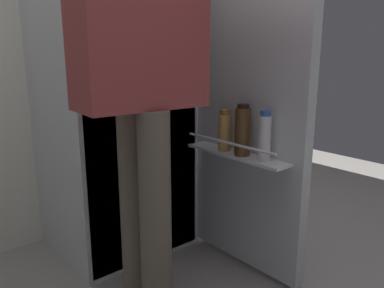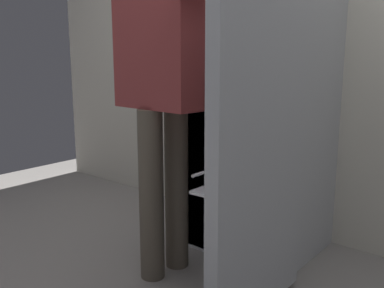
# 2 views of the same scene
# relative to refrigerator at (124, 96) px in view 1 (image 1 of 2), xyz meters

# --- Properties ---
(ground_plane) EXTENTS (5.30, 5.30, 0.00)m
(ground_plane) POSITION_rel_refrigerator_xyz_m (-0.03, -0.48, -0.82)
(ground_plane) COLOR gray
(kitchen_wall) EXTENTS (4.40, 0.10, 2.55)m
(kitchen_wall) POSITION_rel_refrigerator_xyz_m (-0.03, 0.40, 0.45)
(kitchen_wall) COLOR silver
(kitchen_wall) RESTS_ON ground_plane
(refrigerator) EXTENTS (0.71, 1.23, 1.64)m
(refrigerator) POSITION_rel_refrigerator_xyz_m (0.00, 0.00, 0.00)
(refrigerator) COLOR silver
(refrigerator) RESTS_ON ground_plane
(person) EXTENTS (0.56, 0.81, 1.68)m
(person) POSITION_rel_refrigerator_xyz_m (-0.23, -0.52, 0.20)
(person) COLOR #665B4C
(person) RESTS_ON ground_plane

